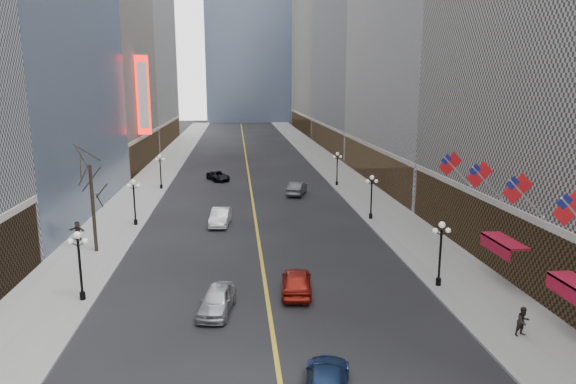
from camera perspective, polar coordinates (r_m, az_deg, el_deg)
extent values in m
cube|color=gray|center=(74.87, 6.50, 1.35)|extent=(6.00, 230.00, 0.15)
cube|color=gray|center=(74.19, -15.15, 0.91)|extent=(6.00, 230.00, 0.15)
cube|color=gold|center=(83.06, -4.47, 2.38)|extent=(0.25, 200.00, 0.02)
cube|color=#483830|center=(38.55, 26.31, -6.07)|extent=(2.80, 41.00, 5.00)
cube|color=#483830|center=(73.60, 10.23, 3.05)|extent=(2.80, 35.00, 5.00)
cube|color=gray|center=(112.97, 11.08, 16.92)|extent=(26.00, 40.00, 48.00)
cube|color=#483830|center=(110.34, 4.82, 6.08)|extent=(2.80, 39.00, 5.00)
cube|color=gray|center=(155.19, 6.40, 18.22)|extent=(26.00, 46.00, 62.00)
cube|color=#483830|center=(152.65, 1.85, 7.72)|extent=(2.80, 45.00, 5.00)
cube|color=gray|center=(93.96, -24.44, 17.80)|extent=(26.00, 30.00, 50.00)
cube|color=#483830|center=(91.11, -16.29, 4.43)|extent=(2.80, 29.00, 5.00)
cube|color=#483830|center=(124.51, -13.51, 6.45)|extent=(2.80, 37.00, 5.00)
cylinder|color=black|center=(37.13, 16.37, -9.55)|extent=(0.36, 0.36, 0.50)
cylinder|color=black|center=(36.55, 16.53, -6.99)|extent=(0.16, 0.16, 4.00)
sphere|color=white|center=(35.89, 16.74, -3.51)|extent=(0.44, 0.44, 0.44)
sphere|color=white|center=(35.82, 16.04, -4.16)|extent=(0.36, 0.36, 0.36)
sphere|color=white|center=(36.16, 17.37, -4.09)|extent=(0.36, 0.36, 0.36)
cylinder|color=black|center=(53.40, 9.17, -2.65)|extent=(0.36, 0.36, 0.50)
cylinder|color=black|center=(52.99, 9.24, -0.82)|extent=(0.16, 0.16, 4.00)
sphere|color=white|center=(52.54, 9.32, 1.62)|extent=(0.44, 0.44, 0.44)
sphere|color=white|center=(52.50, 8.83, 1.19)|extent=(0.36, 0.36, 0.36)
sphere|color=white|center=(52.73, 9.78, 1.20)|extent=(0.36, 0.36, 0.36)
cylinder|color=black|center=(70.51, 5.44, 0.98)|extent=(0.36, 0.36, 0.50)
cylinder|color=black|center=(70.21, 5.47, 2.39)|extent=(0.16, 0.16, 4.00)
sphere|color=white|center=(69.87, 5.51, 4.25)|extent=(0.44, 0.44, 0.44)
sphere|color=white|center=(69.83, 5.14, 3.92)|extent=(0.36, 0.36, 0.36)
sphere|color=white|center=(70.01, 5.86, 3.93)|extent=(0.36, 0.36, 0.36)
cylinder|color=black|center=(35.97, -21.86, -10.65)|extent=(0.36, 0.36, 0.50)
cylinder|color=black|center=(35.36, -22.08, -8.02)|extent=(0.16, 0.16, 4.00)
sphere|color=white|center=(34.68, -22.37, -4.44)|extent=(0.44, 0.44, 0.44)
sphere|color=white|center=(34.92, -23.03, -5.07)|extent=(0.36, 0.36, 0.36)
sphere|color=white|center=(34.66, -21.60, -5.08)|extent=(0.36, 0.36, 0.36)
cylinder|color=black|center=(52.59, -16.57, -3.23)|extent=(0.36, 0.36, 0.50)
cylinder|color=black|center=(52.18, -16.68, -1.37)|extent=(0.16, 0.16, 4.00)
sphere|color=white|center=(51.72, -16.83, 1.11)|extent=(0.44, 0.44, 0.44)
sphere|color=white|center=(51.88, -17.29, 0.66)|extent=(0.36, 0.36, 0.36)
sphere|color=white|center=(51.71, -16.32, 0.68)|extent=(0.36, 0.36, 0.36)
cylinder|color=black|center=(69.91, -13.90, 0.59)|extent=(0.36, 0.36, 0.50)
cylinder|color=black|center=(69.60, -13.97, 2.00)|extent=(0.16, 0.16, 4.00)
sphere|color=white|center=(69.25, -14.06, 3.88)|extent=(0.44, 0.44, 0.44)
sphere|color=white|center=(69.37, -14.42, 3.54)|extent=(0.36, 0.36, 0.36)
sphere|color=white|center=(69.24, -13.68, 3.56)|extent=(0.36, 0.36, 0.36)
cube|color=red|center=(29.96, 28.86, -1.58)|extent=(1.94, 0.04, 1.94)
cube|color=navy|center=(29.69, 28.37, -0.94)|extent=(0.88, 0.06, 0.88)
cylinder|color=#B2B2B7|center=(34.53, 25.01, -0.70)|extent=(2.49, 0.12, 2.49)
cube|color=red|center=(34.08, 24.17, 0.34)|extent=(1.94, 0.04, 1.94)
cube|color=navy|center=(33.85, 23.70, 0.91)|extent=(0.88, 0.06, 0.88)
cylinder|color=#B2B2B7|center=(38.81, 21.30, 0.88)|extent=(2.49, 0.12, 2.49)
cube|color=red|center=(38.41, 20.50, 1.83)|extent=(1.94, 0.04, 1.94)
cube|color=navy|center=(38.20, 20.07, 2.34)|extent=(0.88, 0.06, 0.88)
cylinder|color=#B2B2B7|center=(43.25, 18.33, 2.15)|extent=(2.49, 0.12, 2.49)
cube|color=red|center=(42.89, 17.59, 3.00)|extent=(1.94, 0.04, 1.94)
cube|color=navy|center=(42.70, 17.19, 3.47)|extent=(0.88, 0.06, 0.88)
cube|color=maroon|center=(31.53, 28.78, -9.80)|extent=(0.10, 4.00, 0.90)
cube|color=maroon|center=(38.15, 22.92, -5.00)|extent=(1.40, 4.00, 0.15)
cube|color=maroon|center=(37.96, 22.00, -5.64)|extent=(0.10, 4.00, 0.90)
cube|color=red|center=(83.13, -15.81, 10.29)|extent=(2.00, 0.50, 12.00)
cube|color=white|center=(83.12, -15.77, 10.30)|extent=(1.40, 0.55, 10.00)
cylinder|color=#2D231C|center=(44.62, -20.83, -1.74)|extent=(0.28, 0.28, 7.20)
imported|color=#AEB2B6|center=(32.22, -7.91, -11.79)|extent=(2.61, 4.86, 1.57)
imported|color=silver|center=(51.19, -7.53, -2.76)|extent=(2.22, 5.07, 1.62)
imported|color=black|center=(74.97, -7.76, 1.79)|extent=(3.92, 5.30, 1.34)
imported|color=navy|center=(24.39, 4.36, -20.23)|extent=(2.98, 5.19, 1.42)
imported|color=maroon|center=(34.56, 0.97, -9.90)|extent=(2.51, 5.10, 1.67)
imported|color=#484B4F|center=(64.55, 1.01, 0.41)|extent=(3.22, 5.32, 1.66)
imported|color=black|center=(31.59, 24.67, -12.94)|extent=(0.88, 0.61, 1.65)
imported|color=#2F221A|center=(49.03, -22.34, -4.00)|extent=(1.64, 0.95, 1.70)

